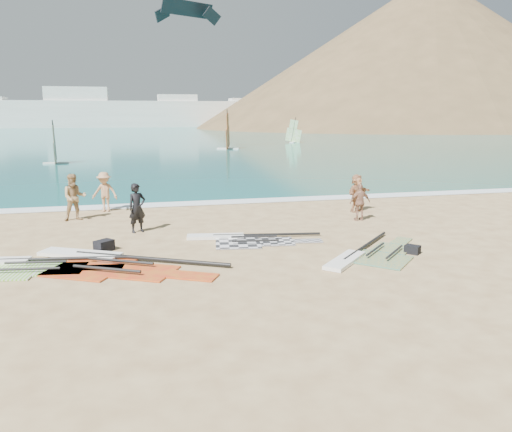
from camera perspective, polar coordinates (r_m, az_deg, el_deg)
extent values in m
plane|color=tan|center=(13.80, 1.08, -7.51)|extent=(300.00, 300.00, 0.00)
cube|color=#0D5C5A|center=(144.71, -12.31, 9.68)|extent=(300.00, 240.00, 0.06)
cube|color=white|center=(25.53, -5.85, 1.42)|extent=(300.00, 1.20, 0.04)
cube|color=white|center=(163.46, -19.67, 10.90)|extent=(160.00, 8.00, 8.00)
cube|color=white|center=(163.47, -19.72, 11.60)|extent=(18.00, 7.00, 12.00)
cube|color=white|center=(163.15, -8.95, 11.78)|extent=(12.00, 7.00, 10.00)
cube|color=white|center=(167.05, -0.19, 11.74)|extent=(16.00, 7.00, 9.00)
cube|color=white|center=(172.74, 6.43, 12.00)|extent=(10.00, 7.00, 11.00)
cone|color=brown|center=(167.78, 18.59, 9.60)|extent=(143.00, 143.00, 45.00)
cone|color=brown|center=(196.23, 25.85, 9.27)|extent=(70.00, 70.00, 28.00)
cube|color=#262629|center=(17.73, -2.10, -3.07)|extent=(1.80, 1.95, 0.04)
cube|color=#262629|center=(17.85, 2.36, -2.97)|extent=(1.37, 1.30, 0.04)
cube|color=#262629|center=(18.02, 5.93, -2.88)|extent=(1.11, 0.67, 0.04)
cylinder|color=black|center=(18.55, 1.26, -2.14)|extent=(3.96, 0.68, 0.10)
cylinder|color=black|center=(18.02, -0.22, -2.35)|extent=(1.64, 0.31, 0.07)
cylinder|color=black|center=(17.44, -0.06, -2.83)|extent=(1.64, 0.31, 0.07)
cube|color=white|center=(18.46, -4.65, -2.37)|extent=(2.14, 0.87, 0.12)
cube|color=#69C51B|center=(16.33, -26.39, -5.62)|extent=(1.94, 2.10, 0.04)
cube|color=#69C51B|center=(15.85, -21.30, -5.69)|extent=(1.47, 1.39, 0.04)
cube|color=#69C51B|center=(15.55, -16.96, -5.72)|extent=(1.19, 0.72, 0.04)
cylinder|color=black|center=(16.68, -21.47, -4.57)|extent=(4.29, 0.72, 0.10)
cylinder|color=black|center=(16.36, -23.87, -4.85)|extent=(1.77, 0.33, 0.08)
cylinder|color=black|center=(15.77, -24.62, -5.52)|extent=(1.77, 0.33, 0.08)
cube|color=#FFAF2C|center=(16.21, 13.83, -4.84)|extent=(2.41, 2.41, 0.04)
cube|color=#FFAF2C|center=(17.54, 15.24, -3.65)|extent=(1.71, 1.71, 0.04)
cube|color=#FFAF2C|center=(18.63, 16.24, -2.81)|extent=(1.14, 1.15, 0.04)
cylinder|color=black|center=(17.49, 12.47, -3.28)|extent=(2.97, 3.01, 0.10)
cylinder|color=black|center=(16.84, 13.48, -3.70)|extent=(1.25, 1.27, 0.07)
cylinder|color=black|center=(16.67, 15.53, -3.96)|extent=(1.25, 1.27, 0.07)
cube|color=white|center=(15.71, 10.13, -5.05)|extent=(1.93, 1.95, 0.12)
cube|color=red|center=(15.76, -18.40, -5.58)|extent=(2.86, 2.96, 0.04)
cube|color=red|center=(14.87, -12.50, -6.28)|extent=(2.09, 2.04, 0.04)
cube|color=red|center=(14.28, -7.21, -6.85)|extent=(1.52, 1.24, 0.04)
cylinder|color=black|center=(15.86, -11.94, -4.81)|extent=(4.65, 2.57, 0.12)
cylinder|color=black|center=(15.64, -15.20, -4.98)|extent=(1.94, 1.09, 0.09)
cylinder|color=black|center=(14.99, -16.70, -5.80)|extent=(1.94, 1.09, 0.09)
cube|color=white|center=(17.11, -19.43, -4.16)|extent=(2.74, 1.93, 0.12)
cube|color=black|center=(17.46, -16.97, -3.26)|extent=(0.71, 0.70, 0.37)
cube|color=black|center=(17.20, 17.44, -3.67)|extent=(0.55, 0.57, 0.28)
imported|color=black|center=(19.69, -13.44, 0.90)|extent=(0.82, 0.71, 1.91)
imported|color=#A88456|center=(22.63, -20.04, 2.03)|extent=(1.10, 0.93, 2.01)
imported|color=tan|center=(24.23, -16.91, 2.65)|extent=(1.36, 1.04, 1.86)
imported|color=#A07157|center=(21.75, 11.80, 1.55)|extent=(0.94, 0.40, 1.59)
imported|color=#B47951|center=(23.68, 11.43, 2.60)|extent=(1.64, 1.35, 1.76)
cube|color=white|center=(48.57, -21.89, 5.64)|extent=(2.20, 0.79, 0.13)
cube|color=#E65824|center=(48.48, -21.99, 6.88)|extent=(0.25, 2.65, 2.36)
cube|color=#E65824|center=(48.40, -22.14, 8.79)|extent=(0.17, 1.49, 1.64)
cylinder|color=black|center=(48.43, -22.07, 7.94)|extent=(0.14, 0.75, 3.74)
cube|color=white|center=(63.34, -3.23, 7.71)|extent=(2.83, 1.60, 0.16)
cube|color=red|center=(63.26, -3.24, 8.91)|extent=(1.09, 3.19, 2.97)
cube|color=red|center=(63.19, -3.26, 10.76)|extent=(0.64, 1.80, 2.06)
cylinder|color=black|center=(63.22, -3.25, 9.93)|extent=(0.40, 0.93, 4.71)
cube|color=white|center=(77.18, 4.29, 8.41)|extent=(1.70, 2.13, 0.12)
cube|color=#5BA929|center=(77.12, 4.30, 9.18)|extent=(2.22, 1.49, 2.33)
cube|color=#5BA929|center=(77.07, 4.32, 10.37)|extent=(1.26, 0.86, 1.62)
cylinder|color=black|center=(77.09, 4.31, 9.84)|extent=(0.66, 0.48, 3.70)
cube|color=black|center=(62.79, -7.86, 22.45)|extent=(6.32, 3.81, 1.62)
cube|color=black|center=(61.17, -10.26, 22.00)|extent=(1.84, 1.64, 2.05)
cube|color=black|center=(64.25, -5.54, 21.62)|extent=(2.29, 1.11, 2.05)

